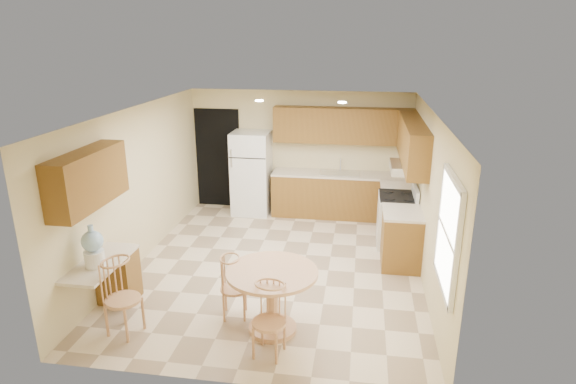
% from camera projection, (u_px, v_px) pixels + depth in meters
% --- Properties ---
extents(floor, '(5.50, 5.50, 0.00)m').
position_uv_depth(floor, '(277.00, 267.00, 7.73)').
color(floor, beige).
rests_on(floor, ground).
extents(ceiling, '(4.50, 5.50, 0.02)m').
position_uv_depth(ceiling, '(276.00, 111.00, 6.95)').
color(ceiling, white).
rests_on(ceiling, wall_back).
extents(wall_back, '(4.50, 0.02, 2.50)m').
position_uv_depth(wall_back, '(300.00, 152.00, 9.92)').
color(wall_back, '#CFBD8B').
rests_on(wall_back, floor).
extents(wall_front, '(4.50, 0.02, 2.50)m').
position_uv_depth(wall_front, '(228.00, 279.00, 4.76)').
color(wall_front, '#CFBD8B').
rests_on(wall_front, floor).
extents(wall_left, '(0.02, 5.50, 2.50)m').
position_uv_depth(wall_left, '(138.00, 186.00, 7.67)').
color(wall_left, '#CFBD8B').
rests_on(wall_left, floor).
extents(wall_right, '(0.02, 5.50, 2.50)m').
position_uv_depth(wall_right, '(428.00, 200.00, 7.01)').
color(wall_right, '#CFBD8B').
rests_on(wall_right, floor).
extents(doorway, '(0.90, 0.02, 2.10)m').
position_uv_depth(doorway, '(218.00, 158.00, 10.22)').
color(doorway, black).
rests_on(doorway, floor).
extents(base_cab_back, '(2.75, 0.60, 0.87)m').
position_uv_depth(base_cab_back, '(340.00, 196.00, 9.77)').
color(base_cab_back, brown).
rests_on(base_cab_back, floor).
extents(counter_back, '(2.75, 0.63, 0.04)m').
position_uv_depth(counter_back, '(341.00, 174.00, 9.62)').
color(counter_back, beige).
rests_on(counter_back, base_cab_back).
extents(base_cab_right_a, '(0.60, 0.59, 0.87)m').
position_uv_depth(base_cab_right_a, '(396.00, 209.00, 9.05)').
color(base_cab_right_a, brown).
rests_on(base_cab_right_a, floor).
extents(counter_right_a, '(0.63, 0.59, 0.04)m').
position_uv_depth(counter_right_a, '(398.00, 186.00, 8.91)').
color(counter_right_a, beige).
rests_on(counter_right_a, base_cab_right_a).
extents(base_cab_right_b, '(0.60, 0.80, 0.87)m').
position_uv_depth(base_cab_right_b, '(401.00, 239.00, 7.69)').
color(base_cab_right_b, brown).
rests_on(base_cab_right_b, floor).
extents(counter_right_b, '(0.63, 0.80, 0.04)m').
position_uv_depth(counter_right_b, '(403.00, 213.00, 7.54)').
color(counter_right_b, beige).
rests_on(counter_right_b, base_cab_right_b).
extents(upper_cab_back, '(2.75, 0.33, 0.70)m').
position_uv_depth(upper_cab_back, '(343.00, 126.00, 9.45)').
color(upper_cab_back, brown).
rests_on(upper_cab_back, wall_back).
extents(upper_cab_right, '(0.33, 2.42, 0.70)m').
position_uv_depth(upper_cab_right, '(412.00, 142.00, 7.99)').
color(upper_cab_right, brown).
rests_on(upper_cab_right, wall_right).
extents(upper_cab_left, '(0.33, 1.40, 0.70)m').
position_uv_depth(upper_cab_left, '(88.00, 179.00, 5.95)').
color(upper_cab_left, brown).
rests_on(upper_cab_left, wall_left).
extents(sink, '(0.78, 0.44, 0.01)m').
position_uv_depth(sink, '(340.00, 173.00, 9.62)').
color(sink, silver).
rests_on(sink, counter_back).
extents(range_hood, '(0.50, 0.76, 0.14)m').
position_uv_depth(range_hood, '(405.00, 167.00, 8.10)').
color(range_hood, silver).
rests_on(range_hood, upper_cab_right).
extents(desk_pedestal, '(0.48, 0.42, 0.72)m').
position_uv_depth(desk_pedestal, '(118.00, 276.00, 6.67)').
color(desk_pedestal, brown).
rests_on(desk_pedestal, floor).
extents(desk_top, '(0.50, 1.20, 0.04)m').
position_uv_depth(desk_top, '(101.00, 263.00, 6.19)').
color(desk_top, beige).
rests_on(desk_top, desk_pedestal).
extents(window, '(0.06, 1.12, 1.30)m').
position_uv_depth(window, '(449.00, 234.00, 5.20)').
color(window, white).
rests_on(window, wall_right).
extents(can_light_a, '(0.14, 0.14, 0.02)m').
position_uv_depth(can_light_a, '(259.00, 101.00, 8.15)').
color(can_light_a, white).
rests_on(can_light_a, ceiling).
extents(can_light_b, '(0.14, 0.14, 0.02)m').
position_uv_depth(can_light_b, '(342.00, 102.00, 7.95)').
color(can_light_b, white).
rests_on(can_light_b, ceiling).
extents(refrigerator, '(0.75, 0.73, 1.70)m').
position_uv_depth(refrigerator, '(252.00, 173.00, 9.85)').
color(refrigerator, white).
rests_on(refrigerator, floor).
extents(stove, '(0.65, 0.76, 1.09)m').
position_uv_depth(stove, '(397.00, 220.00, 8.41)').
color(stove, white).
rests_on(stove, floor).
extents(dining_table, '(1.12, 1.12, 0.83)m').
position_uv_depth(dining_table, '(272.00, 292.00, 5.90)').
color(dining_table, tan).
rests_on(dining_table, floor).
extents(chair_table_a, '(0.37, 0.48, 0.84)m').
position_uv_depth(chair_table_a, '(232.00, 284.00, 6.15)').
color(chair_table_a, tan).
rests_on(chair_table_a, floor).
extents(chair_table_b, '(0.39, 0.40, 0.89)m').
position_uv_depth(chair_table_b, '(267.00, 318.00, 5.37)').
color(chair_table_b, tan).
rests_on(chair_table_b, floor).
extents(chair_desk, '(0.43, 0.56, 0.97)m').
position_uv_depth(chair_desk, '(118.00, 294.00, 5.76)').
color(chair_desk, tan).
rests_on(chair_desk, floor).
extents(water_crock, '(0.27, 0.27, 0.55)m').
position_uv_depth(water_crock, '(93.00, 248.00, 5.99)').
color(water_crock, white).
rests_on(water_crock, desk_top).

